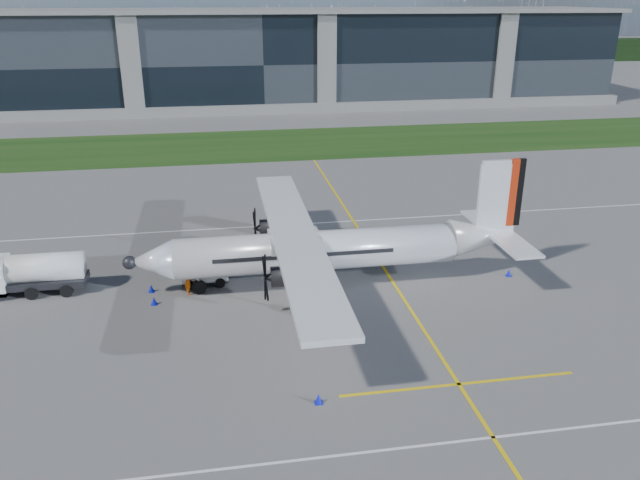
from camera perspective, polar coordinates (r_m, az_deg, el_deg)
ground at (r=72.98m, az=-3.01°, el=7.39°), size 400.00×400.00×0.00m
grass_strip at (r=80.71m, az=-3.69°, el=8.77°), size 400.00×18.00×0.04m
terminal_building at (r=111.09m, az=-5.63°, el=16.12°), size 120.00×20.00×15.00m
tree_line at (r=171.15m, az=-7.16°, el=16.42°), size 400.00×6.00×6.00m
pylon_east at (r=202.91m, az=18.84°, el=19.69°), size 9.00×4.60×30.00m
yellow_taxiway_centerline at (r=45.43m, az=5.24°, el=-1.62°), size 0.20×70.00×0.01m
turboprop_aircraft at (r=39.66m, az=1.03°, el=1.14°), size 25.59×26.54×7.96m
fuel_tanker_truck at (r=43.73m, az=-25.52°, el=-2.85°), size 6.96×2.26×2.61m
baggage_tug at (r=41.70m, az=-10.51°, el=-2.67°), size 3.21×1.93×1.93m
ground_crew_person at (r=40.36m, az=-12.00°, el=-3.54°), size 0.74×0.93×2.04m
safety_cone_nose_stbd at (r=41.52m, az=-15.17°, el=-4.28°), size 0.36×0.36×0.50m
safety_cone_portwing at (r=29.98m, az=-0.13°, el=-14.29°), size 0.36×0.36×0.50m
safety_cone_tail at (r=44.16m, az=16.89°, el=-2.87°), size 0.36×0.36×0.50m
safety_cone_stbdwing at (r=53.57m, az=-3.81°, el=2.37°), size 0.36×0.36×0.50m
safety_cone_nose_port at (r=39.84m, az=-14.93°, el=-5.39°), size 0.36×0.36×0.50m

